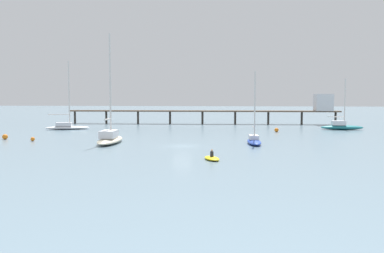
% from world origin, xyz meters
% --- Properties ---
extents(ground_plane, '(400.00, 400.00, 0.00)m').
position_xyz_m(ground_plane, '(0.00, 0.00, 0.00)').
color(ground_plane, slate).
extents(pier, '(63.46, 4.49, 7.04)m').
position_xyz_m(pier, '(13.92, 43.24, 3.98)').
color(pier, brown).
rests_on(pier, ground_plane).
extents(sailboat_cream, '(3.23, 9.83, 15.43)m').
position_xyz_m(sailboat_cream, '(-10.50, 2.35, 0.85)').
color(sailboat_cream, beige).
rests_on(sailboat_cream, ground_plane).
extents(sailboat_teal, '(8.18, 2.38, 10.07)m').
position_xyz_m(sailboat_teal, '(28.21, 28.93, 0.72)').
color(sailboat_teal, '#1E727A').
rests_on(sailboat_teal, ground_plane).
extents(sailboat_blue, '(2.17, 6.59, 10.02)m').
position_xyz_m(sailboat_blue, '(9.69, 3.24, 0.64)').
color(sailboat_blue, '#2D4CB7').
rests_on(sailboat_blue, ground_plane).
extents(sailboat_white, '(8.80, 4.30, 13.44)m').
position_xyz_m(sailboat_white, '(-25.73, 24.80, 0.75)').
color(sailboat_white, white).
rests_on(sailboat_white, ground_plane).
extents(dinghy_yellow, '(2.27, 3.22, 1.14)m').
position_xyz_m(dinghy_yellow, '(4.43, -11.41, 0.21)').
color(dinghy_yellow, yellow).
rests_on(dinghy_yellow, ground_plane).
extents(mooring_buoy_far, '(0.78, 0.78, 0.78)m').
position_xyz_m(mooring_buoy_far, '(14.95, 22.63, 0.39)').
color(mooring_buoy_far, orange).
rests_on(mooring_buoy_far, ground_plane).
extents(mooring_buoy_inner, '(0.61, 0.61, 0.61)m').
position_xyz_m(mooring_buoy_inner, '(-22.69, 4.13, 0.31)').
color(mooring_buoy_inner, orange).
rests_on(mooring_buoy_inner, ground_plane).
extents(mooring_buoy_outer, '(0.83, 0.83, 0.83)m').
position_xyz_m(mooring_buoy_outer, '(-27.97, 5.93, 0.41)').
color(mooring_buoy_outer, orange).
rests_on(mooring_buoy_outer, ground_plane).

